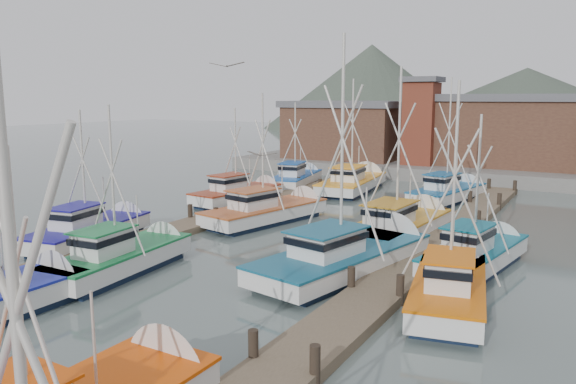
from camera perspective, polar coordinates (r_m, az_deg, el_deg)
The scene contains 21 objects.
ground at distance 27.17m, azimuth -3.60°, elevation -7.07°, with size 260.00×260.00×0.00m, color #4E5D5A.
dock_left at distance 34.32m, azimuth -9.62°, elevation -3.29°, with size 2.30×46.00×1.50m.
dock_right at distance 27.81m, azimuth 13.38°, elevation -6.48°, with size 2.30×46.00×1.50m.
quay at distance 60.83m, azimuth 16.07°, elevation 2.44°, with size 44.00×16.00×1.20m, color gray.
shed_left at distance 62.20m, azimuth 5.85°, elevation 6.37°, with size 12.72×8.48×6.20m.
shed_center at distance 59.34m, azimuth 21.90°, elevation 5.92°, with size 14.84×9.54×6.90m.
lookout_tower at distance 57.12m, azimuth 13.35°, elevation 7.10°, with size 3.60×3.60×8.50m.
distant_hills at distance 146.99m, azimuth 19.42°, elevation 6.02°, with size 175.00×140.00×42.00m.
boat_4 at distance 26.55m, azimuth -16.11°, elevation -6.31°, with size 3.27×8.36×8.12m.
boat_5 at distance 25.83m, azimuth 6.43°, elevation -6.41°, with size 5.22×10.91×11.43m.
boat_6 at distance 32.33m, azimuth -19.03°, elevation -3.64°, with size 3.99×8.69×7.83m.
boat_7 at distance 22.57m, azimuth 16.12°, elevation -9.13°, with size 3.97×8.39×9.01m.
boat_8 at distance 35.58m, azimuth -1.72°, elevation -1.93°, with size 4.69×9.72×8.87m.
boat_9 at distance 32.14m, azimuth 11.47°, elevation -3.36°, with size 4.12×9.93×10.26m.
boat_10 at distance 42.18m, azimuth -4.70°, elevation -0.13°, with size 3.57×8.60×7.70m.
boat_11 at distance 27.44m, azimuth 18.80°, elevation -5.94°, with size 3.65×8.32×7.70m.
boat_12 at distance 47.85m, azimuth 6.77°, elevation 1.00°, with size 4.35×10.71×10.26m.
boat_13 at distance 44.24m, azimuth 16.16°, elevation -0.02°, with size 4.22×9.02×9.94m.
boat_14 at distance 49.83m, azimuth 0.96°, elevation 1.40°, with size 4.26×8.93×8.05m.
gull_near at distance 22.65m, azimuth -6.24°, elevation 12.67°, with size 1.55×0.65×0.24m.
gull_far at distance 25.11m, azimuth -2.66°, elevation 3.82°, with size 1.55×0.63×0.24m.
Camera 1 is at (14.47, -21.65, 7.79)m, focal length 35.00 mm.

